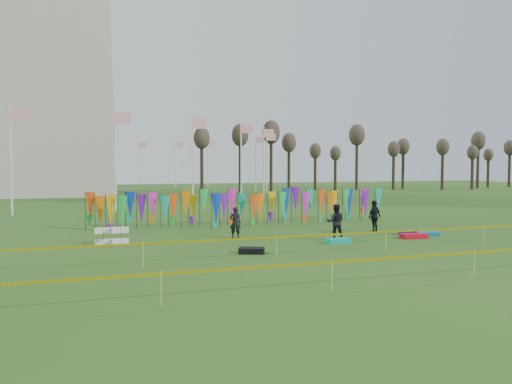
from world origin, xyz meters
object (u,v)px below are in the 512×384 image
object	(u,v)px
box_kite	(112,236)
kite_bag_red	(414,236)
person_right	(374,217)
kite_bag_turquoise	(338,241)
person_mid	(336,222)
kite_bag_black	(252,250)
kite_bag_blue	(408,233)
kite_bag_teal	(428,234)
person_left	(235,223)

from	to	relation	value
box_kite	kite_bag_red	world-z (taller)	box_kite
kite_bag_red	person_right	bearing A→B (deg)	109.07
person_right	kite_bag_red	bearing A→B (deg)	84.60
kite_bag_turquoise	person_mid	bearing A→B (deg)	69.14
person_mid	kite_bag_red	distance (m)	4.02
person_mid	person_right	distance (m)	3.40
kite_bag_black	box_kite	bearing A→B (deg)	143.18
kite_bag_blue	kite_bag_turquoise	bearing A→B (deg)	-163.15
kite_bag_turquoise	kite_bag_teal	bearing A→B (deg)	7.84
kite_bag_blue	kite_bag_teal	distance (m)	1.00
person_mid	kite_bag_blue	size ratio (longest dim) A/B	1.84
person_right	kite_bag_black	bearing A→B (deg)	0.33
person_left	kite_bag_turquoise	world-z (taller)	person_left
kite_bag_turquoise	kite_bag_black	distance (m)	4.79
kite_bag_blue	kite_bag_teal	size ratio (longest dim) A/B	0.92
person_mid	kite_bag_black	world-z (taller)	person_mid
box_kite	person_left	distance (m)	5.90
kite_bag_turquoise	box_kite	bearing A→B (deg)	164.71
kite_bag_blue	kite_bag_red	distance (m)	1.43
box_kite	kite_bag_black	xyz separation A→B (m)	(5.31, -3.97, -0.30)
person_left	kite_bag_teal	xyz separation A→B (m)	(9.62, -2.31, -0.68)
person_left	kite_bag_turquoise	size ratio (longest dim) A/B	1.39
person_left	kite_bag_black	world-z (taller)	person_left
box_kite	kite_bag_turquoise	distance (m)	10.30
kite_bag_black	kite_bag_teal	xyz separation A→B (m)	(10.19, 2.02, -0.02)
box_kite	person_left	size ratio (longest dim) A/B	0.54
kite_bag_blue	kite_bag_teal	bearing A→B (deg)	-45.12
kite_bag_blue	box_kite	bearing A→B (deg)	175.20
person_right	kite_bag_teal	bearing A→B (deg)	116.54
kite_bag_teal	box_kite	bearing A→B (deg)	172.84
box_kite	kite_bag_blue	world-z (taller)	box_kite
person_right	kite_bag_turquoise	size ratio (longest dim) A/B	1.56
person_right	kite_bag_blue	world-z (taller)	person_right
person_left	kite_bag_teal	size ratio (longest dim) A/B	1.52
kite_bag_black	kite_bag_blue	bearing A→B (deg)	16.05
person_mid	person_right	xyz separation A→B (m)	(3.07, 1.47, 0.01)
person_left	kite_bag_red	distance (m)	8.81
person_right	kite_bag_teal	xyz separation A→B (m)	(2.11, -1.71, -0.77)
person_mid	kite_bag_blue	xyz separation A→B (m)	(4.48, 0.46, -0.77)
box_kite	kite_bag_red	xyz separation A→B (m)	(14.18, -2.53, -0.30)
kite_bag_red	kite_bag_black	distance (m)	8.99
kite_bag_black	person_right	bearing A→B (deg)	24.80
person_left	kite_bag_black	bearing A→B (deg)	102.05
kite_bag_turquoise	kite_bag_red	bearing A→B (deg)	2.52
kite_bag_turquoise	kite_bag_teal	xyz separation A→B (m)	(5.57, 0.77, -0.01)
box_kite	kite_bag_blue	size ratio (longest dim) A/B	0.89
box_kite	person_left	xyz separation A→B (m)	(5.88, 0.37, 0.36)
kite_bag_turquoise	kite_bag_red	xyz separation A→B (m)	(4.25, 0.19, 0.01)
kite_bag_turquoise	kite_bag_teal	size ratio (longest dim) A/B	1.10
person_mid	kite_bag_teal	xyz separation A→B (m)	(5.19, -0.24, -0.77)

